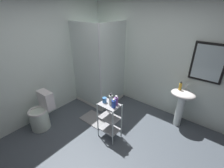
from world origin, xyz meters
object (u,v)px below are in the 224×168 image
shampoo_bottle_blue (114,104)px  bath_mat (95,119)px  rinse_cup (105,100)px  toilet (41,114)px  pedestal_sink (182,101)px  storage_cart (110,118)px  hand_soap_bottle (180,86)px  shower_stall (100,85)px  conditioner_bottle_purple (116,101)px  lotion_bottle_white (111,100)px

shampoo_bottle_blue → bath_mat: 1.08m
shampoo_bottle_blue → rinse_cup: shampoo_bottle_blue is taller
toilet → pedestal_sink: bearing=40.3°
pedestal_sink → bath_mat: (-1.48, -1.00, -0.57)m
pedestal_sink → storage_cart: size_ratio=1.09×
storage_cart → rinse_cup: size_ratio=7.59×
rinse_cup → bath_mat: size_ratio=0.16×
bath_mat → rinse_cup: bearing=-20.7°
pedestal_sink → hand_soap_bottle: size_ratio=4.70×
storage_cart → shampoo_bottle_blue: (0.11, -0.02, 0.38)m
toilet → storage_cart: bearing=27.3°
storage_cart → pedestal_sink: bearing=52.7°
shower_stall → pedestal_sink: bearing=9.9°
shampoo_bottle_blue → rinse_cup: bearing=175.4°
shower_stall → toilet: bearing=-99.6°
pedestal_sink → storage_cart: 1.49m
shower_stall → rinse_cup: shower_stall is taller
shower_stall → pedestal_sink: 1.94m
storage_cart → shampoo_bottle_blue: size_ratio=4.48×
conditioner_bottle_purple → shower_stall: bearing=145.1°
toilet → rinse_cup: size_ratio=7.79×
storage_cart → hand_soap_bottle: size_ratio=4.29×
pedestal_sink → bath_mat: 1.87m
pedestal_sink → bath_mat: bearing=-145.8°
toilet → storage_cart: (1.27, 0.66, 0.12)m
shower_stall → bath_mat: shower_stall is taller
conditioner_bottle_purple → rinse_cup: conditioner_bottle_purple is taller
conditioner_bottle_purple → bath_mat: (-0.67, 0.10, -0.81)m
storage_cart → conditioner_bottle_purple: 0.40m
pedestal_sink → rinse_cup: rinse_cup is taller
toilet → storage_cart: size_ratio=1.03×
hand_soap_bottle → bath_mat: hand_soap_bottle is taller
pedestal_sink → toilet: pedestal_sink is taller
hand_soap_bottle → pedestal_sink: bearing=-3.0°
pedestal_sink → toilet: size_ratio=1.07×
hand_soap_bottle → toilet: bearing=-138.6°
shower_stall → shampoo_bottle_blue: bearing=-37.5°
shower_stall → pedestal_sink: (1.91, 0.33, 0.12)m
storage_cart → rinse_cup: 0.37m
toilet → shampoo_bottle_blue: bearing=24.6°
conditioner_bottle_purple → pedestal_sink: bearing=54.1°
bath_mat → storage_cart: bearing=-16.6°
toilet → lotion_bottle_white: 1.55m
pedestal_sink → bath_mat: size_ratio=1.35×
shower_stall → storage_cart: size_ratio=2.70×
lotion_bottle_white → bath_mat: bearing=164.2°
bath_mat → pedestal_sink: bearing=34.2°
shower_stall → shampoo_bottle_blue: size_ratio=12.12×
rinse_cup → shower_stall: bearing=136.8°
hand_soap_bottle → shower_stall: bearing=-169.5°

